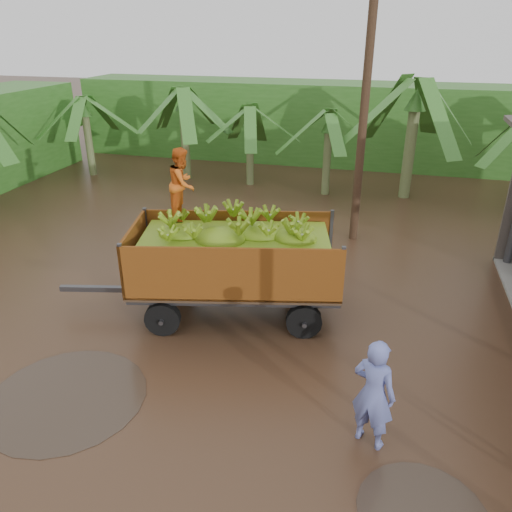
% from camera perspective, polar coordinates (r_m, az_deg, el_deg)
% --- Properties ---
extents(ground, '(100.00, 100.00, 0.00)m').
position_cam_1_polar(ground, '(10.12, 1.65, -11.25)').
color(ground, black).
rests_on(ground, ground).
extents(hedge_north, '(22.00, 3.00, 3.60)m').
position_cam_1_polar(hedge_north, '(24.63, 5.96, 15.02)').
color(hedge_north, '#2D661E').
rests_on(hedge_north, ground).
extents(banana_trailer, '(6.32, 3.12, 3.64)m').
position_cam_1_polar(banana_trailer, '(10.87, -2.53, -0.21)').
color(banana_trailer, '#9B5516').
rests_on(banana_trailer, ground).
extents(man_blue, '(0.81, 0.68, 1.88)m').
position_cam_1_polar(man_blue, '(7.97, 13.28, -15.06)').
color(man_blue, '#6671BB').
rests_on(man_blue, ground).
extents(utility_pole, '(1.20, 0.24, 7.93)m').
position_cam_1_polar(utility_pole, '(14.63, 12.32, 16.70)').
color(utility_pole, '#47301E').
rests_on(utility_pole, ground).
extents(banana_plants, '(24.21, 20.56, 4.40)m').
position_cam_1_polar(banana_plants, '(16.82, -8.96, 10.65)').
color(banana_plants, '#2D661E').
rests_on(banana_plants, ground).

